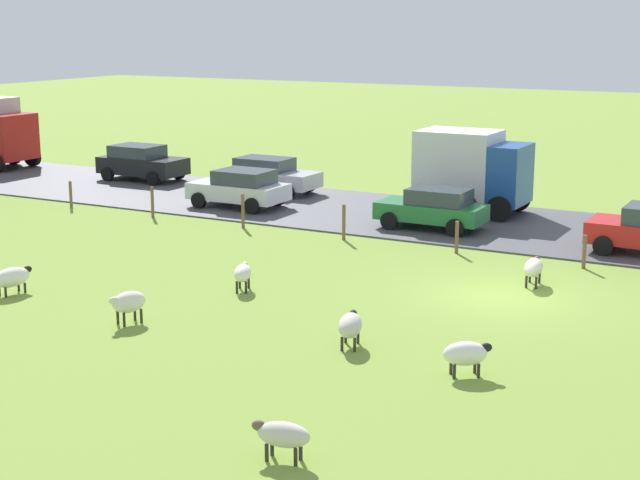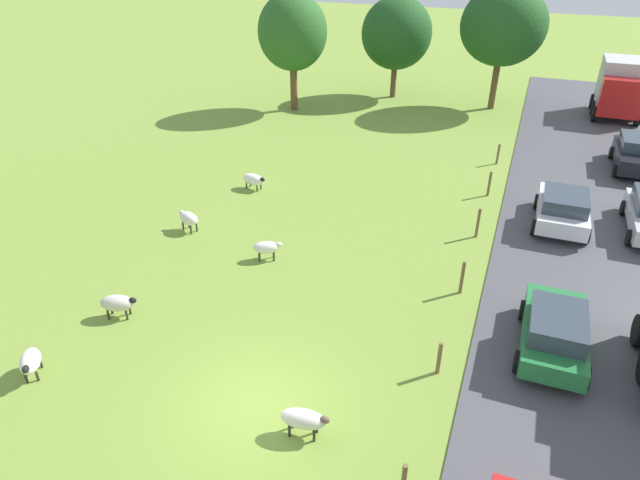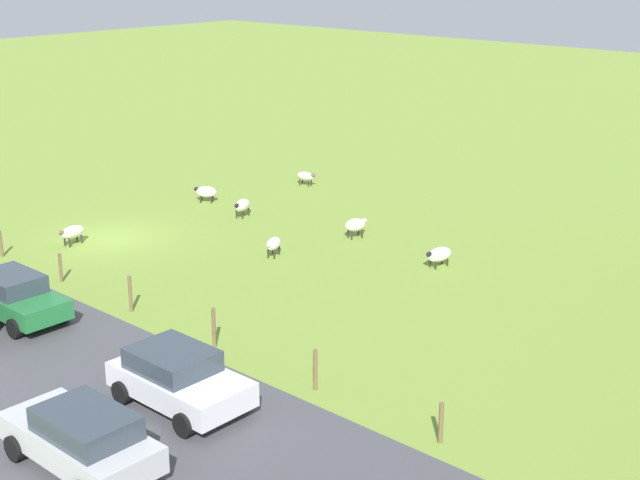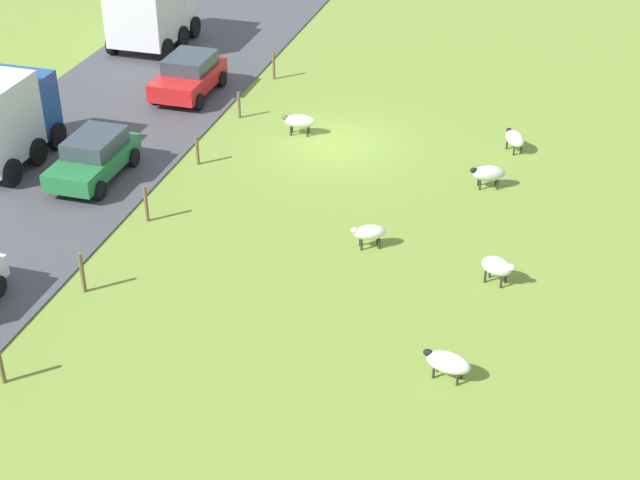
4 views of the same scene
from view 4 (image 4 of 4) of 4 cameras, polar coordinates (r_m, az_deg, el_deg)
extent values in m
plane|color=olive|center=(35.99, 1.01, 5.59)|extent=(160.00, 160.00, 0.00)
cube|color=#47474C|center=(39.14, -11.96, 7.15)|extent=(8.00, 80.00, 0.06)
ellipsoid|color=white|center=(35.97, 11.35, 5.84)|extent=(0.99, 1.10, 0.53)
ellipsoid|color=black|center=(36.28, 11.02, 6.32)|extent=(0.30, 0.32, 0.20)
cylinder|color=#2D2823|center=(36.26, 10.89, 5.49)|extent=(0.07, 0.07, 0.31)
cylinder|color=#2D2823|center=(36.39, 11.29, 5.54)|extent=(0.07, 0.07, 0.31)
cylinder|color=#2D2823|center=(35.84, 11.29, 5.13)|extent=(0.07, 0.07, 0.31)
cylinder|color=#2D2823|center=(35.98, 11.70, 5.18)|extent=(0.07, 0.07, 0.31)
ellipsoid|color=beige|center=(33.27, 9.86, 3.87)|extent=(1.21, 0.87, 0.54)
ellipsoid|color=black|center=(33.11, 9.00, 4.05)|extent=(0.30, 0.25, 0.20)
cylinder|color=#2D2823|center=(33.25, 9.35, 3.18)|extent=(0.07, 0.07, 0.34)
cylinder|color=#2D2823|center=(33.51, 9.26, 3.42)|extent=(0.07, 0.07, 0.34)
cylinder|color=#2D2823|center=(33.38, 10.36, 3.19)|extent=(0.07, 0.07, 0.34)
cylinder|color=#2D2823|center=(33.63, 10.26, 3.43)|extent=(0.07, 0.07, 0.34)
ellipsoid|color=white|center=(24.51, 7.53, -7.14)|extent=(1.22, 0.73, 0.54)
ellipsoid|color=black|center=(24.57, 6.35, -6.58)|extent=(0.29, 0.22, 0.20)
cylinder|color=#2D2823|center=(24.69, 6.66, -7.77)|extent=(0.07, 0.07, 0.28)
cylinder|color=#2D2823|center=(24.91, 6.91, -7.38)|extent=(0.07, 0.07, 0.28)
cylinder|color=#2D2823|center=(24.55, 8.05, -8.16)|extent=(0.07, 0.07, 0.28)
cylinder|color=#2D2823|center=(24.77, 8.28, -7.76)|extent=(0.07, 0.07, 0.28)
ellipsoid|color=silver|center=(36.58, -1.20, 6.97)|extent=(1.20, 0.65, 0.50)
ellipsoid|color=brown|center=(36.63, -2.04, 7.19)|extent=(0.28, 0.21, 0.20)
cylinder|color=#2D2823|center=(36.66, -1.72, 6.39)|extent=(0.07, 0.07, 0.35)
cylinder|color=#2D2823|center=(36.91, -1.64, 6.57)|extent=(0.07, 0.07, 0.35)
cylinder|color=#2D2823|center=(36.56, -0.74, 6.33)|extent=(0.07, 0.07, 0.35)
cylinder|color=#2D2823|center=(36.81, -0.67, 6.51)|extent=(0.07, 0.07, 0.35)
ellipsoid|color=white|center=(29.46, 2.94, 0.45)|extent=(1.10, 0.84, 0.47)
ellipsoid|color=silver|center=(29.33, 2.04, 0.56)|extent=(0.31, 0.27, 0.20)
cylinder|color=#2D2823|center=(29.49, 2.45, -0.30)|extent=(0.07, 0.07, 0.35)
cylinder|color=#2D2823|center=(29.71, 2.36, -0.04)|extent=(0.07, 0.07, 0.35)
cylinder|color=#2D2823|center=(29.58, 3.49, -0.22)|extent=(0.07, 0.07, 0.35)
cylinder|color=#2D2823|center=(29.80, 3.39, 0.03)|extent=(0.07, 0.07, 0.35)
ellipsoid|color=silver|center=(28.20, 10.31, -1.51)|extent=(1.04, 0.81, 0.54)
ellipsoid|color=silver|center=(28.00, 11.13, -1.57)|extent=(0.30, 0.25, 0.20)
cylinder|color=#2D2823|center=(28.44, 10.83, -2.19)|extent=(0.07, 0.07, 0.37)
cylinder|color=#2D2823|center=(28.21, 10.57, -2.46)|extent=(0.07, 0.07, 0.37)
cylinder|color=#2D2823|center=(28.61, 9.92, -1.87)|extent=(0.07, 0.07, 0.37)
cylinder|color=#2D2823|center=(28.38, 9.65, -2.14)|extent=(0.07, 0.07, 0.37)
cylinder|color=brown|center=(41.69, -2.73, 10.21)|extent=(0.12, 0.12, 1.25)
cylinder|color=brown|center=(38.11, -4.77, 7.88)|extent=(0.12, 0.12, 1.06)
cylinder|color=brown|center=(34.61, -7.20, 5.23)|extent=(0.12, 0.12, 1.08)
cylinder|color=brown|center=(31.25, -10.15, 2.11)|extent=(0.12, 0.12, 1.26)
cylinder|color=brown|center=(28.14, -13.76, -1.87)|extent=(0.12, 0.12, 1.27)
cylinder|color=brown|center=(25.36, -18.22, -6.87)|extent=(0.12, 0.12, 1.20)
cube|color=white|center=(46.99, -8.99, 13.71)|extent=(2.59, 1.20, 2.30)
cube|color=silver|center=(45.06, -10.18, 13.14)|extent=(2.59, 3.16, 2.75)
cylinder|color=black|center=(47.89, -10.31, 12.48)|extent=(0.30, 0.96, 0.96)
cylinder|color=black|center=(46.83, -7.40, 12.28)|extent=(0.30, 0.96, 0.96)
cylinder|color=black|center=(46.72, -11.06, 11.92)|extent=(0.30, 0.96, 0.96)
cylinder|color=black|center=(45.63, -8.09, 11.72)|extent=(0.30, 0.96, 0.96)
cylinder|color=black|center=(45.27, -12.04, 11.19)|extent=(0.30, 0.96, 0.96)
cylinder|color=black|center=(44.15, -9.00, 10.97)|extent=(0.30, 0.96, 0.96)
cube|color=#1E4C99|center=(36.84, -17.01, 7.71)|extent=(2.32, 1.20, 2.30)
cylinder|color=black|center=(37.91, -18.23, 6.25)|extent=(0.30, 0.96, 0.96)
cylinder|color=black|center=(36.70, -15.19, 5.92)|extent=(0.30, 0.96, 0.96)
cylinder|color=black|center=(35.68, -16.26, 5.00)|extent=(0.30, 0.96, 0.96)
cylinder|color=black|center=(34.45, -17.66, 3.79)|extent=(0.30, 0.96, 0.96)
cube|color=red|center=(40.23, -7.73, 9.31)|extent=(1.91, 3.82, 0.70)
cube|color=#333D47|center=(40.25, -7.63, 10.29)|extent=(1.68, 2.10, 0.56)
cylinder|color=black|center=(38.95, -7.11, 8.05)|extent=(0.22, 0.64, 0.64)
cylinder|color=black|center=(39.71, -9.68, 8.30)|extent=(0.22, 0.64, 0.64)
cylinder|color=black|center=(41.06, -5.77, 9.38)|extent=(0.22, 0.64, 0.64)
cylinder|color=black|center=(41.78, -8.24, 9.61)|extent=(0.22, 0.64, 0.64)
cube|color=#237238|center=(34.10, -13.16, 4.49)|extent=(1.73, 3.90, 0.62)
cube|color=#333D47|center=(34.08, -13.05, 5.59)|extent=(1.52, 2.14, 0.56)
cylinder|color=black|center=(32.87, -12.80, 2.86)|extent=(0.22, 0.64, 0.64)
cylinder|color=black|center=(33.70, -15.40, 3.23)|extent=(0.22, 0.64, 0.64)
cylinder|color=black|center=(34.84, -10.88, 4.79)|extent=(0.22, 0.64, 0.64)
cylinder|color=black|center=(35.62, -13.39, 5.09)|extent=(0.22, 0.64, 0.64)
camera|label=1|loc=(43.52, 40.13, 13.63)|focal=54.95mm
camera|label=2|loc=(42.94, -2.87, 25.22)|focal=30.75mm
camera|label=3|loc=(29.80, -71.05, 2.52)|focal=51.13mm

